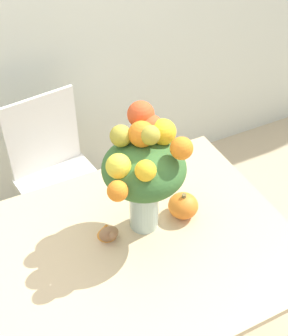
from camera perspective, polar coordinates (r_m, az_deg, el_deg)
dining_table at (r=1.90m, az=-0.97°, el=-11.38°), size 1.22×0.96×0.74m
flower_vase at (r=1.70m, az=0.06°, el=0.10°), size 0.35×0.32×0.50m
pumpkin at (r=1.91m, az=4.80°, el=-4.59°), size 0.12×0.12×0.11m
turkey_figurine at (r=1.84m, az=-4.46°, el=-7.71°), size 0.08×0.11×0.06m
dining_chair_near_window at (r=2.55m, az=-10.43°, el=-1.02°), size 0.47×0.47×0.90m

